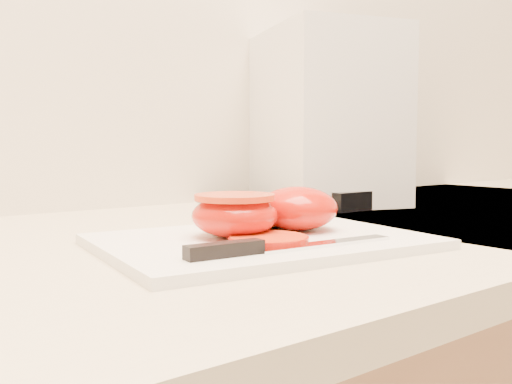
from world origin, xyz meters
TOP-DOWN VIEW (x-y plane):
  - cutting_board at (-0.01, 1.58)m, footprint 0.35×0.27m
  - tomato_half_dome at (0.05, 1.59)m, footprint 0.09×0.09m
  - tomato_half_cut at (-0.03, 1.60)m, footprint 0.09×0.09m
  - tomato_slice_0 at (-0.03, 1.55)m, footprint 0.07×0.07m
  - lettuce_leaf_0 at (0.03, 1.65)m, footprint 0.12×0.10m
  - knife at (-0.06, 1.52)m, footprint 0.21×0.04m
  - appliance at (0.35, 1.85)m, footprint 0.27×0.30m

SIDE VIEW (x-z plane):
  - cutting_board at x=-0.01m, z-range 0.93..0.94m
  - tomato_slice_0 at x=-0.03m, z-range 0.94..0.95m
  - knife at x=-0.06m, z-range 0.94..0.95m
  - lettuce_leaf_0 at x=0.03m, z-range 0.94..0.96m
  - tomato_half_cut at x=-0.03m, z-range 0.94..0.99m
  - tomato_half_dome at x=0.05m, z-range 0.94..0.99m
  - appliance at x=0.35m, z-range 0.93..1.23m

